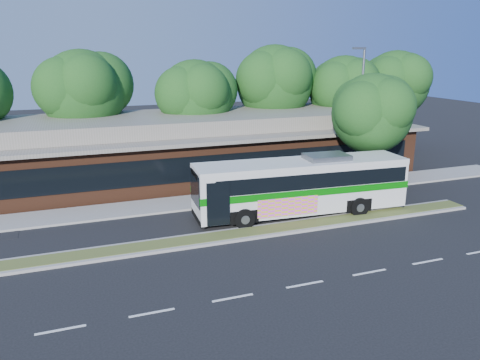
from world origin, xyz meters
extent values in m
plane|color=black|center=(0.00, 0.00, 0.00)|extent=(120.00, 120.00, 0.00)
cube|color=brown|center=(0.00, 0.60, 0.07)|extent=(26.00, 1.10, 0.15)
cube|color=gray|center=(0.00, 6.40, 0.06)|extent=(44.00, 2.60, 0.12)
cube|color=#4E2918|center=(0.00, 13.00, 1.60)|extent=(32.00, 10.00, 3.20)
cube|color=slate|center=(0.00, 13.00, 3.32)|extent=(33.20, 11.20, 0.24)
cube|color=slate|center=(0.00, 13.00, 3.95)|extent=(30.00, 8.00, 1.00)
cube|color=black|center=(0.00, 7.97, 1.70)|extent=(30.00, 0.06, 1.60)
cylinder|color=slate|center=(9.60, 6.00, 4.50)|extent=(0.16, 0.16, 9.00)
cube|color=slate|center=(9.20, 6.00, 9.00)|extent=(0.90, 0.18, 0.14)
cylinder|color=black|center=(-7.00, 16.00, 2.10)|extent=(0.44, 0.44, 4.20)
sphere|color=#143D15|center=(-7.00, 16.00, 6.00)|extent=(6.00, 6.00, 6.00)
sphere|color=#143D15|center=(-5.65, 16.45, 6.48)|extent=(4.68, 4.68, 4.68)
cylinder|color=black|center=(1.00, 15.00, 1.89)|extent=(0.44, 0.44, 3.78)
sphere|color=#143D15|center=(1.00, 15.00, 5.46)|extent=(5.60, 5.60, 5.60)
sphere|color=#143D15|center=(2.26, 15.42, 5.91)|extent=(4.37, 4.37, 4.37)
cylinder|color=black|center=(8.00, 16.00, 2.21)|extent=(0.44, 0.44, 4.41)
sphere|color=#143D15|center=(8.00, 16.00, 6.27)|extent=(6.20, 6.20, 6.20)
sphere|color=#143D15|center=(9.39, 16.46, 6.77)|extent=(4.84, 4.84, 4.84)
cylinder|color=black|center=(14.00, 15.00, 1.93)|extent=(0.44, 0.44, 3.86)
sphere|color=#143D15|center=(14.00, 15.00, 5.60)|extent=(5.80, 5.80, 5.80)
sphere|color=#143D15|center=(15.30, 15.43, 6.07)|extent=(4.52, 4.52, 4.52)
cylinder|color=black|center=(20.00, 16.00, 2.06)|extent=(0.44, 0.44, 4.12)
sphere|color=#143D15|center=(20.00, 16.00, 5.92)|extent=(6.00, 6.00, 6.00)
sphere|color=#143D15|center=(21.35, 16.45, 6.40)|extent=(4.68, 4.68, 4.68)
cube|color=silver|center=(3.59, 2.40, 1.70)|extent=(11.97, 3.25, 2.72)
cube|color=black|center=(3.89, 2.38, 2.24)|extent=(11.03, 3.24, 0.82)
cube|color=silver|center=(3.59, 2.40, 2.94)|extent=(11.99, 3.27, 0.26)
cube|color=#046508|center=(3.59, 2.40, 1.61)|extent=(12.03, 3.31, 0.37)
cube|color=black|center=(-2.33, 2.77, 2.02)|extent=(0.20, 2.21, 1.69)
cube|color=black|center=(9.52, 2.03, 2.34)|extent=(0.19, 2.06, 1.09)
cube|color=#E844E8|center=(2.23, 1.19, 0.99)|extent=(3.35, 0.26, 0.99)
cube|color=slate|center=(5.07, 2.31, 3.20)|extent=(2.46, 1.72, 0.30)
cylinder|color=black|center=(-0.13, 1.39, 0.54)|extent=(1.10, 0.42, 1.08)
cylinder|color=black|center=(0.03, 3.86, 0.54)|extent=(1.10, 0.42, 1.08)
cylinder|color=black|center=(6.47, 0.98, 0.54)|extent=(1.10, 0.42, 1.08)
cylinder|color=black|center=(6.62, 3.45, 0.54)|extent=(1.10, 0.42, 1.08)
cylinder|color=black|center=(10.13, 5.49, 1.72)|extent=(0.44, 0.44, 3.44)
sphere|color=#143D15|center=(10.13, 5.49, 4.97)|extent=(5.11, 5.11, 5.11)
sphere|color=#143D15|center=(11.27, 5.88, 5.38)|extent=(3.98, 3.98, 3.98)
camera|label=1|loc=(-8.10, -19.69, 8.86)|focal=35.00mm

